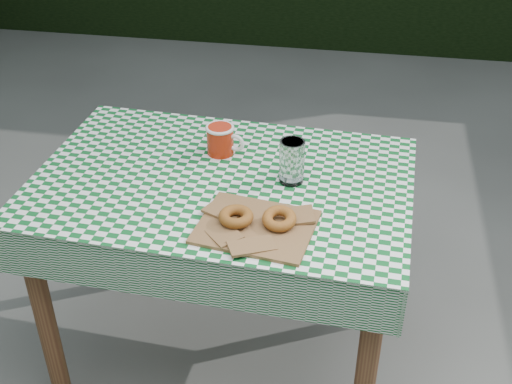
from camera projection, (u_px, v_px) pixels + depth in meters
ground at (283, 332)px, 2.45m from camera, size 60.00×60.00×0.00m
table at (225, 277)px, 2.15m from camera, size 1.12×0.78×0.75m
tablecloth at (222, 180)px, 1.94m from camera, size 1.15×0.80×0.01m
paper_bag at (256, 226)px, 1.73m from camera, size 0.33×0.28×0.02m
bagel_front at (236, 217)px, 1.73m from camera, size 0.11×0.11×0.03m
bagel_back at (279, 219)px, 1.72m from camera, size 0.10×0.10×0.03m
coffee_mug at (220, 140)px, 2.04m from camera, size 0.20×0.20×0.09m
drinking_glass at (292, 161)px, 1.89m from camera, size 0.08×0.08×0.13m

